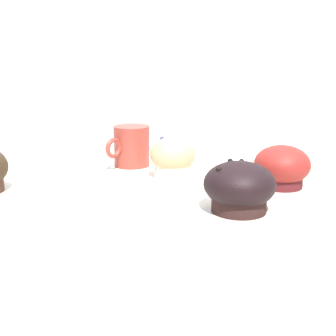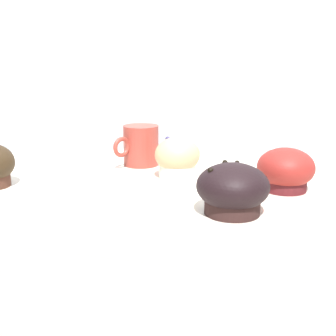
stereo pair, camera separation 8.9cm
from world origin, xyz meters
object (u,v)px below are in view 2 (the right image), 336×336
(muffin_front_center, at_px, (233,190))
(muffin_front_left, at_px, (177,158))
(coffee_cup, at_px, (140,145))
(muffin_back_left, at_px, (286,170))

(muffin_front_center, relative_size, muffin_front_left, 1.26)
(muffin_front_center, height_order, coffee_cup, coffee_cup)
(muffin_back_left, height_order, coffee_cup, coffee_cup)
(muffin_front_center, distance_m, muffin_front_left, 0.24)
(muffin_front_left, height_order, coffee_cup, coffee_cup)
(muffin_back_left, height_order, muffin_front_left, muffin_front_left)
(muffin_back_left, bearing_deg, muffin_front_left, 171.90)
(muffin_front_center, bearing_deg, muffin_back_left, 63.64)
(muffin_back_left, relative_size, muffin_front_left, 1.16)
(coffee_cup, bearing_deg, muffin_back_left, -19.59)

